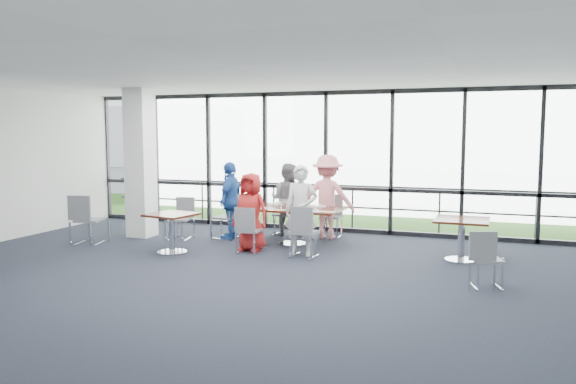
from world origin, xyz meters
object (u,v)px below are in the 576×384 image
(chair_main_fl, at_px, (285,214))
(structural_column, at_px, (141,163))
(diner_far_left, at_px, (287,199))
(chair_main_fr, at_px, (331,217))
(chair_main_nr, at_px, (304,232))
(chair_main_end, at_px, (225,217))
(side_table_right, at_px, (462,225))
(diner_end, at_px, (231,201))
(diner_near_right, at_px, (301,210))
(diner_far_right, at_px, (327,197))
(side_table_left, at_px, (172,220))
(diner_near_left, at_px, (251,212))
(chair_main_nl, at_px, (249,230))
(chair_spare_la, at_px, (89,220))
(chair_spare_r, at_px, (487,260))
(chair_spare_lb, at_px, (179,219))
(main_table, at_px, (293,214))

(chair_main_fl, bearing_deg, structural_column, 26.62)
(structural_column, distance_m, chair_main_fl, 3.34)
(diner_far_left, bearing_deg, chair_main_fr, -171.67)
(chair_main_nr, height_order, chair_main_end, chair_main_nr)
(side_table_right, height_order, diner_end, diner_end)
(diner_near_right, xyz_separation_m, diner_end, (-1.91, 1.01, -0.01))
(diner_far_left, height_order, diner_far_right, diner_far_right)
(side_table_left, height_order, chair_main_fr, chair_main_fr)
(diner_near_left, relative_size, diner_near_right, 0.90)
(diner_near_right, xyz_separation_m, chair_main_fr, (0.04, 1.95, -0.39))
(diner_near_left, xyz_separation_m, diner_end, (-0.88, 0.95, 0.07))
(diner_near_left, relative_size, chair_main_nr, 1.62)
(chair_main_nl, height_order, chair_main_nr, chair_main_nr)
(diner_end, xyz_separation_m, chair_spare_la, (-2.47, -1.47, -0.33))
(diner_far_left, xyz_separation_m, chair_spare_r, (4.18, -3.01, -0.38))
(chair_main_nr, xyz_separation_m, chair_spare_lb, (-3.01, 0.73, -0.03))
(diner_far_right, bearing_deg, chair_spare_lb, 19.72)
(side_table_right, relative_size, chair_main_nl, 1.09)
(diner_near_right, xyz_separation_m, chair_spare_r, (3.24, -1.16, -0.42))
(diner_near_right, distance_m, chair_main_nr, 0.41)
(chair_main_nl, distance_m, chair_spare_r, 4.35)
(diner_far_left, height_order, chair_main_nr, diner_far_left)
(diner_near_left, height_order, chair_main_nr, diner_near_left)
(main_table, bearing_deg, structural_column, -174.06)
(side_table_right, distance_m, chair_spare_r, 1.75)
(chair_main_nl, bearing_deg, diner_far_left, 86.52)
(chair_main_fr, xyz_separation_m, chair_spare_la, (-4.42, -2.41, 0.05))
(diner_end, distance_m, chair_main_nr, 2.34)
(diner_near_right, height_order, chair_main_fr, diner_near_right)
(chair_main_nr, height_order, chair_spare_lb, chair_main_nr)
(diner_near_left, relative_size, chair_spare_lb, 1.74)
(diner_near_left, relative_size, chair_main_nl, 1.76)
(side_table_left, height_order, chair_spare_r, chair_spare_r)
(main_table, bearing_deg, chair_main_nl, -114.24)
(chair_spare_r, bearing_deg, main_table, 133.01)
(side_table_left, relative_size, chair_spare_la, 0.94)
(diner_end, distance_m, chair_main_fr, 2.20)
(main_table, distance_m, chair_main_nl, 1.18)
(chair_main_fl, relative_size, chair_spare_lb, 1.06)
(diner_far_right, relative_size, chair_spare_lb, 2.08)
(diner_far_right, bearing_deg, chair_main_fr, -109.77)
(chair_spare_lb, bearing_deg, chair_spare_la, 23.67)
(diner_far_left, distance_m, diner_far_right, 0.93)
(side_table_right, height_order, diner_far_left, diner_far_left)
(chair_main_fr, bearing_deg, chair_spare_r, 136.67)
(diner_near_right, bearing_deg, chair_spare_r, -25.83)
(diner_far_right, height_order, chair_main_nl, diner_far_right)
(diner_near_right, xyz_separation_m, chair_spare_lb, (-2.91, 0.59, -0.41))
(diner_far_left, height_order, chair_main_end, diner_far_left)
(side_table_right, relative_size, chair_main_nr, 1.01)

